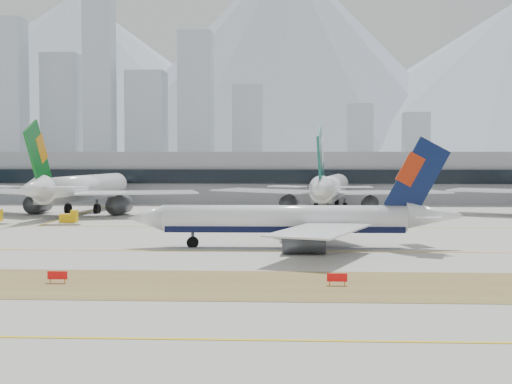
{
  "coord_description": "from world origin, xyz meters",
  "views": [
    {
      "loc": [
        8.08,
        -108.54,
        14.14
      ],
      "look_at": [
        2.22,
        18.0,
        7.5
      ],
      "focal_mm": 50.0,
      "sensor_mm": 36.0,
      "label": 1
    }
  ],
  "objects_px": {
    "taxiing_airliner": "(297,221)",
    "widebody_eva": "(80,190)",
    "terminal": "(263,176)",
    "widebody_cathay": "(330,189)"
  },
  "relations": [
    {
      "from": "taxiing_airliner",
      "to": "widebody_eva",
      "type": "xyz_separation_m",
      "value": [
        -51.2,
        60.31,
        1.66
      ]
    },
    {
      "from": "taxiing_airliner",
      "to": "terminal",
      "type": "distance_m",
      "value": 115.65
    },
    {
      "from": "widebody_eva",
      "to": "terminal",
      "type": "relative_size",
      "value": 0.22
    },
    {
      "from": "widebody_eva",
      "to": "widebody_cathay",
      "type": "distance_m",
      "value": 60.77
    },
    {
      "from": "taxiing_airliner",
      "to": "widebody_eva",
      "type": "bearing_deg",
      "value": -50.55
    },
    {
      "from": "taxiing_airliner",
      "to": "terminal",
      "type": "xyz_separation_m",
      "value": [
        -9.28,
        115.23,
        3.38
      ]
    },
    {
      "from": "taxiing_airliner",
      "to": "widebody_cathay",
      "type": "distance_m",
      "value": 69.21
    },
    {
      "from": "widebody_eva",
      "to": "terminal",
      "type": "distance_m",
      "value": 69.11
    },
    {
      "from": "terminal",
      "to": "widebody_eva",
      "type": "bearing_deg",
      "value": -127.36
    },
    {
      "from": "taxiing_airliner",
      "to": "widebody_eva",
      "type": "height_order",
      "value": "widebody_eva"
    }
  ]
}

